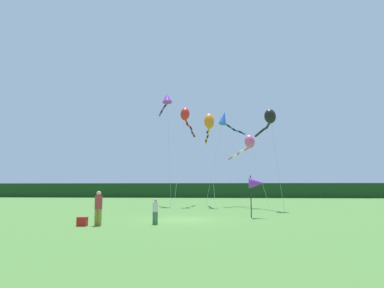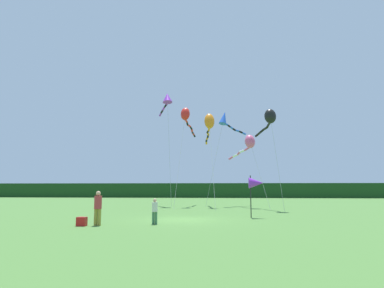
# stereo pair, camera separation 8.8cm
# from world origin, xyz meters

# --- Properties ---
(ground_plane) EXTENTS (120.00, 120.00, 0.00)m
(ground_plane) POSITION_xyz_m (0.00, 0.00, 0.00)
(ground_plane) COLOR #477533
(distant_treeline) EXTENTS (108.00, 2.43, 2.70)m
(distant_treeline) POSITION_xyz_m (0.00, 45.00, 1.35)
(distant_treeline) COLOR #193D19
(distant_treeline) RESTS_ON ground
(person_adult) EXTENTS (0.37, 0.37, 1.68)m
(person_adult) POSITION_xyz_m (-3.80, -3.46, 0.94)
(person_adult) COLOR olive
(person_adult) RESTS_ON ground
(person_child) EXTENTS (0.28, 0.28, 1.29)m
(person_child) POSITION_xyz_m (-1.12, -2.64, 0.72)
(person_child) COLOR #3F724C
(person_child) RESTS_ON ground
(cooler_box) EXTENTS (0.45, 0.35, 0.43)m
(cooler_box) POSITION_xyz_m (-4.47, -3.76, 0.21)
(cooler_box) COLOR red
(cooler_box) RESTS_ON ground
(banner_flag_pole) EXTENTS (0.90, 0.70, 2.60)m
(banner_flag_pole) POSITION_xyz_m (4.41, 1.69, 2.12)
(banner_flag_pole) COLOR black
(banner_flag_pole) RESTS_ON ground
(kite_orange) EXTENTS (1.25, 8.90, 9.31)m
(kite_orange) POSITION_xyz_m (1.04, 13.51, 8.24)
(kite_orange) COLOR #B2B2B2
(kite_orange) RESTS_ON ground
(kite_purple) EXTENTS (2.31, 5.06, 12.04)m
(kite_purple) POSITION_xyz_m (-3.57, 15.42, 11.32)
(kite_purple) COLOR #B2B2B2
(kite_purple) RESTS_ON ground
(kite_red) EXTENTS (1.22, 9.65, 10.19)m
(kite_red) POSITION_xyz_m (-1.40, 14.61, 9.20)
(kite_red) COLOR #B2B2B2
(kite_red) RESTS_ON ground
(kite_rainbow) EXTENTS (3.41, 6.66, 7.01)m
(kite_rainbow) POSITION_xyz_m (4.84, 12.89, 6.12)
(kite_rainbow) COLOR #B2B2B2
(kite_rainbow) RESTS_ON ground
(kite_black) EXTENTS (1.69, 5.00, 8.55)m
(kite_black) POSITION_xyz_m (6.37, 8.99, 7.76)
(kite_black) COLOR #B2B2B2
(kite_black) RESTS_ON ground
(kite_blue) EXTENTS (4.36, 4.89, 9.93)m
(kite_blue) POSITION_xyz_m (2.67, 15.58, 9.00)
(kite_blue) COLOR #B2B2B2
(kite_blue) RESTS_ON ground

